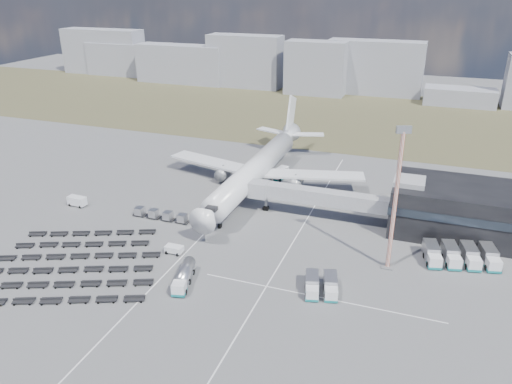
% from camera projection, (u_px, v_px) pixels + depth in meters
% --- Properties ---
extents(ground, '(420.00, 420.00, 0.00)m').
position_uv_depth(ground, '(201.00, 248.00, 96.06)').
color(ground, '#565659').
rests_on(ground, ground).
extents(grass_strip, '(420.00, 90.00, 0.01)m').
position_uv_depth(grass_strip, '(326.00, 114.00, 191.12)').
color(grass_strip, '#4A492C').
rests_on(grass_strip, ground).
extents(lane_markings, '(47.12, 110.00, 0.01)m').
position_uv_depth(lane_markings, '(254.00, 249.00, 95.60)').
color(lane_markings, silver).
rests_on(lane_markings, ground).
extents(terminal, '(30.40, 16.40, 11.00)m').
position_uv_depth(terminal, '(468.00, 210.00, 99.78)').
color(terminal, black).
rests_on(terminal, ground).
extents(jet_bridge, '(30.30, 3.80, 7.05)m').
position_uv_depth(jet_bridge, '(309.00, 196.00, 106.75)').
color(jet_bridge, '#939399').
rests_on(jet_bridge, ground).
extents(airliner, '(51.59, 64.53, 17.62)m').
position_uv_depth(airliner, '(258.00, 167.00, 121.95)').
color(airliner, silver).
rests_on(airliner, ground).
extents(skyline, '(308.35, 26.25, 25.43)m').
position_uv_depth(skyline, '(303.00, 67.00, 228.20)').
color(skyline, gray).
rests_on(skyline, ground).
extents(fuel_tanker, '(4.32, 9.12, 2.86)m').
position_uv_depth(fuel_tanker, '(184.00, 276.00, 84.40)').
color(fuel_tanker, silver).
rests_on(fuel_tanker, ground).
extents(pushback_tug, '(3.33, 1.89, 1.49)m').
position_uv_depth(pushback_tug, '(174.00, 250.00, 94.08)').
color(pushback_tug, silver).
rests_on(pushback_tug, ground).
extents(utility_van, '(4.35, 2.17, 2.27)m').
position_uv_depth(utility_van, '(77.00, 201.00, 113.50)').
color(utility_van, silver).
rests_on(utility_van, ground).
extents(catering_truck, '(3.30, 5.92, 2.57)m').
position_uv_depth(catering_truck, '(280.00, 174.00, 128.99)').
color(catering_truck, silver).
rests_on(catering_truck, ground).
extents(service_trucks_near, '(6.58, 7.32, 2.50)m').
position_uv_depth(service_trucks_near, '(321.00, 285.00, 82.04)').
color(service_trucks_near, silver).
rests_on(service_trucks_near, ground).
extents(service_trucks_far, '(13.75, 9.61, 2.78)m').
position_uv_depth(service_trucks_far, '(461.00, 255.00, 90.61)').
color(service_trucks_far, silver).
rests_on(service_trucks_far, ground).
extents(uld_row, '(13.18, 1.81, 1.82)m').
position_uv_depth(uld_row, '(161.00, 215.00, 107.11)').
color(uld_row, black).
rests_on(uld_row, ground).
extents(baggage_dollies, '(36.01, 33.91, 0.80)m').
position_uv_depth(baggage_dollies, '(72.00, 264.00, 90.13)').
color(baggage_dollies, black).
rests_on(baggage_dollies, ground).
extents(floodlight_mast, '(2.48, 2.03, 26.23)m').
position_uv_depth(floodlight_mast, '(395.00, 201.00, 84.52)').
color(floodlight_mast, '#B13B1C').
rests_on(floodlight_mast, ground).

